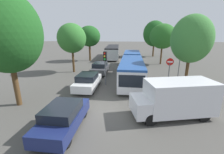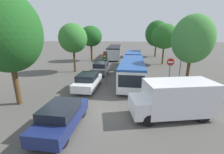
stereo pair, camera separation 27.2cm
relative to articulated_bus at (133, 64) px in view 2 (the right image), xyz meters
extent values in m
plane|color=#4F4C47|center=(-2.10, -10.20, -1.35)|extent=(200.00, 200.00, 0.00)
cube|color=silver|center=(-0.06, -3.41, -0.15)|extent=(2.51, 8.85, 1.90)
cube|color=black|center=(-0.06, -3.41, 0.20)|extent=(2.53, 8.50, 0.84)
cube|color=#234C93|center=(-0.06, -3.41, 0.90)|extent=(2.51, 8.85, 0.19)
cube|color=silver|center=(0.08, 4.94, -0.15)|extent=(2.47, 6.07, 1.90)
cube|color=black|center=(0.08, 4.94, 0.20)|extent=(2.48, 5.83, 0.84)
cube|color=#234C93|center=(0.08, 4.94, 0.90)|extent=(2.47, 6.07, 0.19)
cylinder|color=black|center=(0.02, 1.46, -0.15)|extent=(1.77, 0.96, 1.75)
cube|color=black|center=(-0.13, -7.78, 0.08)|extent=(2.08, 0.13, 1.02)
cylinder|color=black|center=(0.89, -6.25, -0.89)|extent=(0.29, 0.93, 0.93)
cylinder|color=black|center=(-1.10, -6.21, -0.89)|extent=(0.29, 0.93, 0.93)
cylinder|color=black|center=(0.98, -0.61, -0.89)|extent=(0.29, 0.93, 0.93)
cylinder|color=black|center=(-1.00, -0.57, -0.89)|extent=(0.29, 0.93, 0.93)
cylinder|color=black|center=(1.08, 4.93, -0.89)|extent=(0.29, 0.93, 0.93)
cylinder|color=black|center=(-0.91, 4.96, -0.89)|extent=(0.29, 0.93, 0.93)
cube|color=silver|center=(-3.98, 13.94, -0.07)|extent=(3.30, 11.74, 2.02)
cube|color=black|center=(-3.98, 13.94, 0.30)|extent=(3.29, 11.16, 0.85)
cube|color=black|center=(-3.98, 13.94, 1.04)|extent=(3.30, 11.74, 0.20)
cylinder|color=black|center=(-5.30, 17.69, -0.85)|extent=(0.37, 1.03, 1.01)
cylinder|color=black|center=(-3.15, 17.83, -0.85)|extent=(0.37, 1.03, 1.01)
cylinder|color=black|center=(-4.84, 10.40, -0.85)|extent=(0.37, 1.03, 1.01)
cylinder|color=black|center=(-2.68, 10.53, -0.85)|extent=(0.37, 1.03, 1.01)
cube|color=navy|center=(-3.83, -12.31, -0.77)|extent=(1.77, 4.12, 0.67)
cube|color=black|center=(-3.83, -12.41, -0.18)|extent=(1.62, 2.16, 0.51)
cylinder|color=black|center=(-4.55, -10.99, -1.04)|extent=(0.22, 0.63, 0.63)
cylinder|color=black|center=(-3.09, -11.00, -1.04)|extent=(0.22, 0.63, 0.63)
cylinder|color=black|center=(-4.57, -13.62, -1.04)|extent=(0.22, 0.63, 0.63)
cylinder|color=black|center=(-3.11, -13.63, -1.04)|extent=(0.22, 0.63, 0.63)
cube|color=white|center=(-4.19, -6.03, -0.74)|extent=(1.83, 4.27, 0.69)
cube|color=black|center=(-4.19, -6.13, -0.14)|extent=(1.67, 2.24, 0.53)
cylinder|color=black|center=(-4.94, -4.66, -1.03)|extent=(0.23, 0.65, 0.65)
cylinder|color=black|center=(-3.43, -4.67, -1.03)|extent=(0.23, 0.65, 0.65)
cylinder|color=black|center=(-4.96, -7.38, -1.03)|extent=(0.23, 0.65, 0.65)
cylinder|color=black|center=(-3.45, -7.39, -1.03)|extent=(0.23, 0.65, 0.65)
cube|color=#47474C|center=(-4.09, -0.27, -0.75)|extent=(1.83, 4.25, 0.69)
cube|color=black|center=(-4.09, -0.37, -0.14)|extent=(1.67, 2.23, 0.52)
cylinder|color=black|center=(-4.84, 1.10, -1.03)|extent=(0.23, 0.65, 0.65)
cylinder|color=black|center=(-3.33, 1.09, -1.03)|extent=(0.23, 0.65, 0.65)
cylinder|color=black|center=(-4.86, -1.62, -1.03)|extent=(0.23, 0.65, 0.65)
cylinder|color=black|center=(-3.35, -1.63, -1.03)|extent=(0.23, 0.65, 0.65)
cube|color=silver|center=(2.78, -10.18, -0.04)|extent=(4.46, 2.92, 2.00)
cube|color=silver|center=(0.36, -10.78, -0.51)|extent=(1.33, 2.06, 1.00)
cylinder|color=black|center=(0.94, -11.50, -0.99)|extent=(0.76, 0.40, 0.72)
cylinder|color=black|center=(0.55, -9.87, -0.99)|extent=(0.76, 0.40, 0.72)
cylinder|color=black|center=(4.15, -10.71, -0.99)|extent=(0.76, 0.40, 0.72)
cylinder|color=black|center=(3.75, -9.08, -0.99)|extent=(0.76, 0.40, 0.72)
cylinder|color=#56595E|center=(-2.72, -4.70, 0.35)|extent=(0.12, 0.12, 3.40)
cube|color=black|center=(-2.72, -4.70, 1.60)|extent=(0.37, 0.31, 0.90)
sphere|color=red|center=(-2.76, -4.85, 1.88)|extent=(0.18, 0.18, 0.18)
sphere|color=#EAAD14|center=(-2.76, -4.85, 1.60)|extent=(0.18, 0.18, 0.18)
sphere|color=green|center=(-2.76, -4.85, 1.32)|extent=(0.18, 0.18, 0.18)
cylinder|color=#56595E|center=(3.54, -4.45, -0.15)|extent=(0.08, 0.08, 2.40)
cylinder|color=red|center=(3.54, -4.45, 1.12)|extent=(0.70, 0.03, 0.70)
cube|color=white|center=(3.54, -4.47, 1.12)|extent=(0.50, 0.04, 0.14)
cylinder|color=#56595E|center=(5.43, -1.37, 0.45)|extent=(0.10, 0.10, 3.60)
cube|color=#197A38|center=(5.43, -1.37, 1.95)|extent=(0.42, 1.37, 0.28)
cube|color=#197A38|center=(5.43, -1.37, 1.61)|extent=(0.42, 1.37, 0.28)
cube|color=#197A38|center=(5.43, -1.37, 1.27)|extent=(0.42, 1.37, 0.28)
cylinder|color=#51381E|center=(-8.36, -9.90, 0.21)|extent=(0.36, 0.36, 3.13)
ellipsoid|color=#1E561E|center=(-8.36, -9.90, 3.78)|extent=(4.46, 4.46, 5.34)
ellipsoid|color=#286623|center=(-8.47, -9.64, 2.98)|extent=(2.68, 2.68, 2.94)
cylinder|color=#51381E|center=(-7.88, 0.22, 0.19)|extent=(0.29, 0.29, 3.09)
ellipsoid|color=#33752D|center=(-7.88, 0.22, 3.16)|extent=(3.71, 3.71, 3.79)
cylinder|color=#51381E|center=(-7.96, 9.42, 0.26)|extent=(0.37, 0.37, 3.22)
ellipsoid|color=#1E561E|center=(-7.96, 9.42, 3.30)|extent=(4.17, 4.17, 3.82)
cylinder|color=#51381E|center=(5.47, -3.73, 0.08)|extent=(0.30, 0.30, 2.87)
ellipsoid|color=#3D7F38|center=(5.47, -3.73, 3.22)|extent=(3.79, 3.79, 4.53)
cylinder|color=#51381E|center=(5.12, 7.38, 0.22)|extent=(0.27, 0.27, 3.14)
ellipsoid|color=#286623|center=(5.12, 7.38, 3.32)|extent=(4.30, 4.30, 4.08)
ellipsoid|color=#286623|center=(5.09, 7.54, 2.71)|extent=(2.58, 2.58, 2.25)
cylinder|color=#51381E|center=(5.21, 16.81, 0.15)|extent=(0.35, 0.35, 3.01)
ellipsoid|color=#1E561E|center=(5.21, 16.81, 3.78)|extent=(5.03, 5.03, 5.66)
ellipsoid|color=#1E561E|center=(5.69, 16.25, 2.93)|extent=(3.02, 3.02, 3.12)
camera|label=1|loc=(-0.42, -19.17, 3.67)|focal=24.00mm
camera|label=2|loc=(-0.15, -19.14, 3.67)|focal=24.00mm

